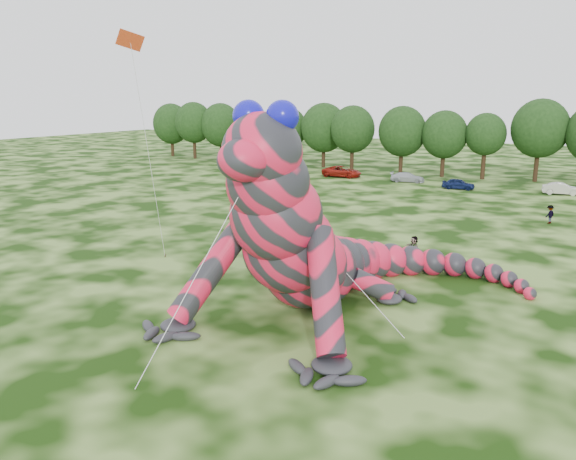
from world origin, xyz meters
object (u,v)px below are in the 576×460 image
(inflatable_gecko, at_px, (319,204))
(tree_0, at_px, (172,130))
(car_0, at_px, (251,166))
(tree_7, at_px, (402,140))
(spectator_1, at_px, (297,204))
(tree_1, at_px, (194,130))
(tree_10, at_px, (539,141))
(spectator_2, at_px, (550,214))
(car_5, at_px, (561,189))
(flying_kite, at_px, (133,58))
(tree_3, at_px, (251,134))
(spectator_5, at_px, (414,248))
(tree_2, at_px, (221,132))
(tree_8, at_px, (444,144))
(car_3, at_px, (407,177))
(tree_5, at_px, (324,135))
(tree_6, at_px, (352,138))
(car_1, at_px, (270,170))
(tree_9, at_px, (485,146))
(car_2, at_px, (342,171))
(spectator_0, at_px, (271,215))
(tree_4, at_px, (288,136))
(car_4, at_px, (458,184))
(spectator_4, at_px, (250,182))

(inflatable_gecko, bearing_deg, tree_0, 137.10)
(inflatable_gecko, distance_m, car_0, 54.92)
(inflatable_gecko, relative_size, tree_7, 2.25)
(spectator_1, bearing_deg, tree_1, -65.15)
(tree_10, bearing_deg, tree_0, 179.39)
(spectator_2, bearing_deg, spectator_1, -42.36)
(inflatable_gecko, height_order, car_5, inflatable_gecko)
(flying_kite, bearing_deg, tree_3, 117.69)
(car_0, bearing_deg, spectator_5, -141.61)
(tree_2, bearing_deg, tree_8, -2.62)
(tree_7, xyz_separation_m, car_3, (3.40, -7.07, -4.11))
(tree_5, distance_m, car_3, 19.09)
(tree_3, xyz_separation_m, car_0, (5.39, -8.06, -4.03))
(spectator_1, height_order, spectator_2, spectator_1)
(tree_7, distance_m, car_5, 22.99)
(spectator_1, bearing_deg, spectator_5, 121.25)
(tree_10, bearing_deg, tree_2, 179.79)
(tree_7, relative_size, tree_10, 0.90)
(tree_6, bearing_deg, spectator_5, -61.03)
(tree_6, bearing_deg, car_1, -130.61)
(tree_5, height_order, tree_8, tree_5)
(inflatable_gecko, bearing_deg, spectator_1, 122.07)
(tree_9, xyz_separation_m, tree_10, (6.33, 1.23, 0.91))
(tree_8, relative_size, tree_9, 1.03)
(car_2, distance_m, spectator_0, 30.49)
(car_2, xyz_separation_m, spectator_5, (21.06, -34.09, 0.10))
(tree_4, xyz_separation_m, car_4, (30.00, -11.41, -3.89))
(tree_7, relative_size, car_2, 1.76)
(tree_9, relative_size, spectator_4, 5.02)
(inflatable_gecko, bearing_deg, spectator_4, 129.54)
(tree_8, height_order, tree_10, tree_10)
(tree_0, relative_size, car_5, 2.37)
(inflatable_gecko, bearing_deg, tree_7, 104.43)
(spectator_4, relative_size, spectator_5, 1.02)
(tree_2, height_order, spectator_1, tree_2)
(tree_10, height_order, spectator_0, tree_10)
(inflatable_gecko, height_order, car_4, inflatable_gecko)
(tree_4, distance_m, car_1, 12.87)
(tree_3, height_order, tree_7, tree_7)
(car_0, bearing_deg, tree_6, -67.42)
(tree_0, relative_size, car_2, 1.77)
(car_0, bearing_deg, spectator_2, -119.69)
(tree_6, bearing_deg, car_4, -27.64)
(flying_kite, relative_size, spectator_0, 9.26)
(car_0, distance_m, spectator_0, 35.91)
(car_2, bearing_deg, tree_5, 38.98)
(car_1, bearing_deg, flying_kite, -168.21)
(tree_5, bearing_deg, spectator_4, -85.08)
(car_1, bearing_deg, tree_9, -79.87)
(tree_9, height_order, spectator_2, tree_9)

